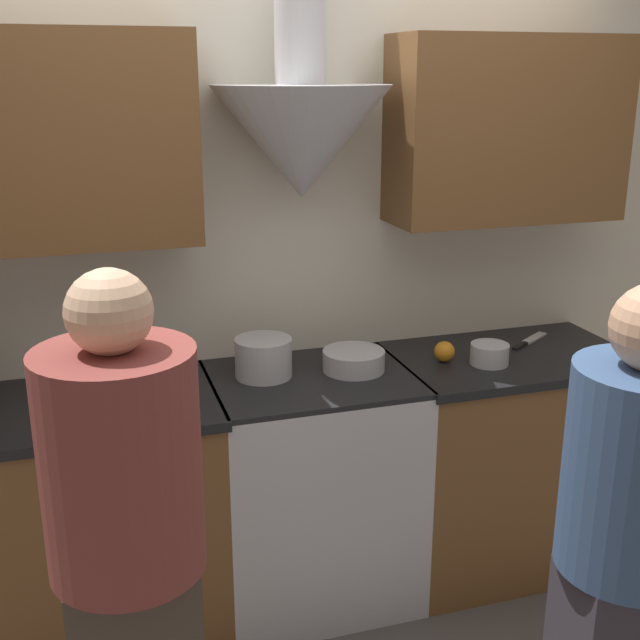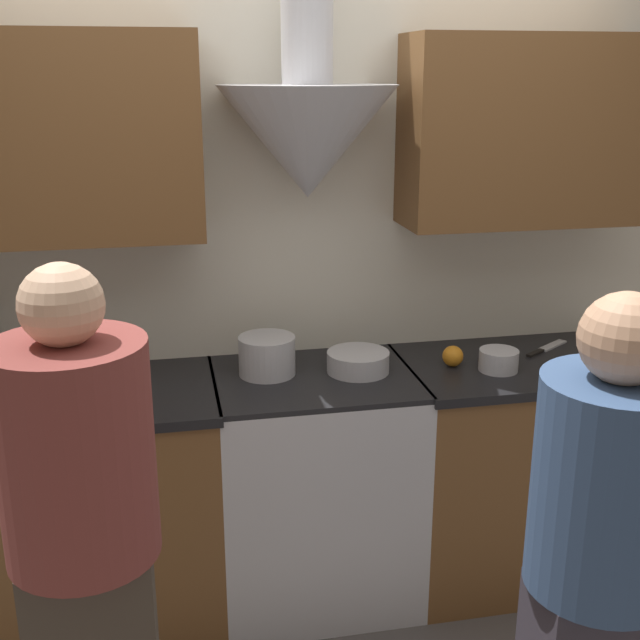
{
  "view_description": "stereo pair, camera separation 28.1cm",
  "coord_description": "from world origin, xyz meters",
  "px_view_note": "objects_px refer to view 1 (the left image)",
  "views": [
    {
      "loc": [
        -0.81,
        -2.35,
        2.02
      ],
      "look_at": [
        0.0,
        0.21,
        1.18
      ],
      "focal_mm": 45.0,
      "sensor_mm": 36.0,
      "label": 1
    },
    {
      "loc": [
        -0.53,
        -2.43,
        2.02
      ],
      "look_at": [
        0.0,
        0.21,
        1.18
      ],
      "focal_mm": 45.0,
      "sensor_mm": 36.0,
      "label": 2
    }
  ],
  "objects_px": {
    "saucepan": "(489,354)",
    "stock_pot": "(263,358)",
    "orange_fruit": "(444,351)",
    "person_foreground_right": "(627,549)",
    "stove_range": "(312,487)",
    "mixing_bowl": "(354,360)",
    "person_foreground_left": "(131,581)"
  },
  "relations": [
    {
      "from": "stove_range",
      "to": "mixing_bowl",
      "type": "relative_size",
      "value": 3.94
    },
    {
      "from": "mixing_bowl",
      "to": "person_foreground_left",
      "type": "height_order",
      "value": "person_foreground_left"
    },
    {
      "from": "stock_pot",
      "to": "mixing_bowl",
      "type": "xyz_separation_m",
      "value": [
        0.34,
        -0.04,
        -0.03
      ]
    },
    {
      "from": "orange_fruit",
      "to": "person_foreground_right",
      "type": "distance_m",
      "value": 1.21
    },
    {
      "from": "person_foreground_left",
      "to": "orange_fruit",
      "type": "bearing_deg",
      "value": 38.73
    },
    {
      "from": "stock_pot",
      "to": "orange_fruit",
      "type": "distance_m",
      "value": 0.71
    },
    {
      "from": "saucepan",
      "to": "stock_pot",
      "type": "bearing_deg",
      "value": 171.11
    },
    {
      "from": "stove_range",
      "to": "person_foreground_right",
      "type": "distance_m",
      "value": 1.35
    },
    {
      "from": "saucepan",
      "to": "stove_range",
      "type": "bearing_deg",
      "value": 173.5
    },
    {
      "from": "stock_pot",
      "to": "person_foreground_left",
      "type": "bearing_deg",
      "value": -117.92
    },
    {
      "from": "stove_range",
      "to": "orange_fruit",
      "type": "xyz_separation_m",
      "value": [
        0.54,
        -0.0,
        0.5
      ]
    },
    {
      "from": "orange_fruit",
      "to": "person_foreground_right",
      "type": "xyz_separation_m",
      "value": [
        -0.06,
        -1.2,
        -0.12
      ]
    },
    {
      "from": "person_foreground_right",
      "to": "stove_range",
      "type": "bearing_deg",
      "value": 111.74
    },
    {
      "from": "person_foreground_left",
      "to": "person_foreground_right",
      "type": "bearing_deg",
      "value": -7.77
    },
    {
      "from": "person_foreground_left",
      "to": "mixing_bowl",
      "type": "bearing_deg",
      "value": 48.8
    },
    {
      "from": "stove_range",
      "to": "saucepan",
      "type": "distance_m",
      "value": 0.86
    },
    {
      "from": "mixing_bowl",
      "to": "saucepan",
      "type": "height_order",
      "value": "saucepan"
    },
    {
      "from": "stove_range",
      "to": "stock_pot",
      "type": "distance_m",
      "value": 0.56
    },
    {
      "from": "mixing_bowl",
      "to": "orange_fruit",
      "type": "relative_size",
      "value": 2.92
    },
    {
      "from": "mixing_bowl",
      "to": "saucepan",
      "type": "relative_size",
      "value": 1.58
    },
    {
      "from": "person_foreground_left",
      "to": "stove_range",
      "type": "bearing_deg",
      "value": 54.13
    },
    {
      "from": "stove_range",
      "to": "mixing_bowl",
      "type": "bearing_deg",
      "value": 4.66
    },
    {
      "from": "stock_pot",
      "to": "orange_fruit",
      "type": "relative_size",
      "value": 2.63
    },
    {
      "from": "stove_range",
      "to": "person_foreground_left",
      "type": "bearing_deg",
      "value": -125.87
    },
    {
      "from": "stock_pot",
      "to": "mixing_bowl",
      "type": "relative_size",
      "value": 0.9
    },
    {
      "from": "saucepan",
      "to": "person_foreground_left",
      "type": "height_order",
      "value": "person_foreground_left"
    },
    {
      "from": "stock_pot",
      "to": "saucepan",
      "type": "bearing_deg",
      "value": -8.89
    },
    {
      "from": "stock_pot",
      "to": "mixing_bowl",
      "type": "height_order",
      "value": "stock_pot"
    },
    {
      "from": "saucepan",
      "to": "person_foreground_right",
      "type": "distance_m",
      "value": 1.15
    },
    {
      "from": "mixing_bowl",
      "to": "saucepan",
      "type": "xyz_separation_m",
      "value": [
        0.53,
        -0.09,
        0.0
      ]
    },
    {
      "from": "person_foreground_right",
      "to": "mixing_bowl",
      "type": "bearing_deg",
      "value": 104.28
    },
    {
      "from": "stove_range",
      "to": "orange_fruit",
      "type": "distance_m",
      "value": 0.74
    }
  ]
}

